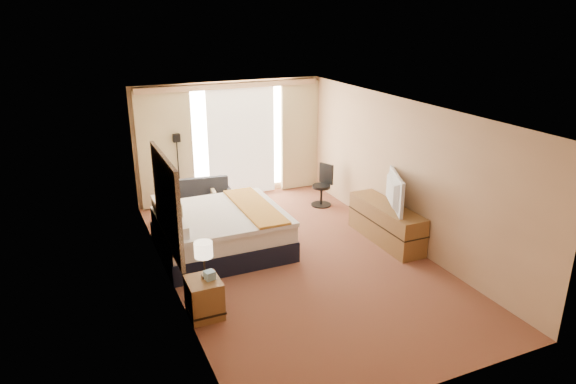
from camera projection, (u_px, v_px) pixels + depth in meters
name	position (u px, v px, depth m)	size (l,w,h in m)	color
floor	(295.00, 259.00, 8.81)	(4.20, 7.00, 0.02)	#5B1A1D
ceiling	(296.00, 108.00, 7.94)	(4.20, 7.00, 0.02)	silver
wall_back	(230.00, 140.00, 11.39)	(4.20, 0.02, 2.60)	tan
wall_front	(435.00, 287.00, 5.36)	(4.20, 0.02, 2.60)	tan
wall_left	(167.00, 206.00, 7.57)	(0.02, 7.00, 2.60)	tan
wall_right	(402.00, 172.00, 9.17)	(0.02, 7.00, 2.60)	tan
headboard	(167.00, 203.00, 7.77)	(0.06, 1.85, 1.50)	black
nightstand_left	(204.00, 298.00, 7.10)	(0.45, 0.52, 0.55)	brown
nightstand_right	(168.00, 231.00, 9.25)	(0.45, 0.52, 0.55)	brown
media_dresser	(386.00, 223.00, 9.39)	(0.50, 1.80, 0.70)	brown
window	(241.00, 139.00, 11.45)	(2.30, 0.02, 2.30)	white
curtains	(231.00, 137.00, 11.25)	(4.12, 0.19, 2.56)	beige
bed	(221.00, 231.00, 8.99)	(2.14, 1.96, 1.04)	black
loveseat	(203.00, 205.00, 10.50)	(1.31, 0.80, 0.78)	#541A18
floor_lamp	(178.00, 156.00, 10.80)	(0.20, 0.20, 1.60)	black
desk_chair	(323.00, 187.00, 11.12)	(0.46, 0.45, 0.91)	black
lamp_left	(203.00, 250.00, 6.95)	(0.25, 0.25, 0.53)	black
lamp_right	(168.00, 194.00, 9.02)	(0.26, 0.26, 0.55)	black
tissue_box	(210.00, 275.00, 7.01)	(0.13, 0.13, 0.12)	#7BA6BF
telephone	(172.00, 210.00, 9.36)	(0.17, 0.13, 0.07)	black
television	(390.00, 191.00, 9.05)	(1.10, 0.14, 0.63)	black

